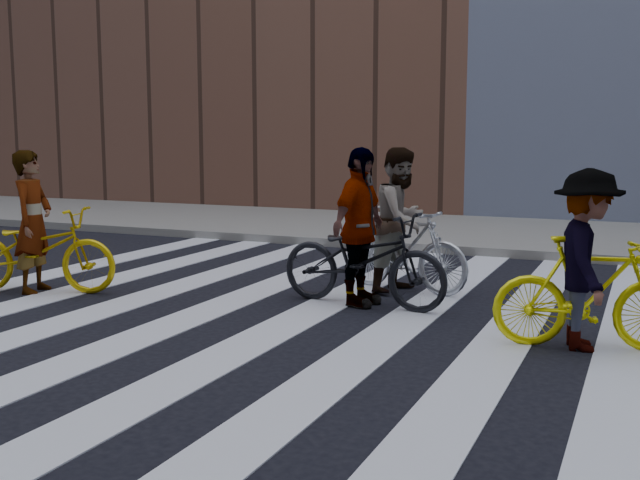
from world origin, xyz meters
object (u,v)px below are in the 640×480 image
Objects in this scene: bike_yellow_left at (37,250)px; rider_left at (33,222)px; bike_silver_mid at (404,249)px; rider_mid at (401,220)px; rider_rear at (359,227)px; bike_yellow_right at (591,293)px; bike_dark_rear at (363,259)px; rider_right at (586,260)px.

bike_yellow_left is 0.36m from rider_left.
rider_mid reaches higher than bike_silver_mid.
rider_mid is at bearing -4.18° from rider_rear.
bike_silver_mid is 3.01m from bike_yellow_right.
bike_yellow_right is 0.96× the size of rider_mid.
bike_yellow_right is at bearing -101.42° from rider_rear.
rider_left reaches higher than bike_silver_mid.
bike_silver_mid is 0.86× the size of bike_dark_rear.
bike_yellow_left is 1.14× the size of rider_left.
bike_yellow_left is 1.12× the size of rider_mid.
rider_rear is at bearing 59.58° from bike_yellow_right.
rider_left is 6.62m from rider_right.
bike_yellow_left is 1.11× the size of rider_rear.
rider_left is (-6.67, -0.09, 0.37)m from bike_yellow_right.
rider_rear is (-0.05, 0.00, 0.37)m from bike_dark_rear.
bike_yellow_left is 4.16m from bike_dark_rear.
rider_mid reaches higher than rider_right.
rider_mid reaches higher than rider_left.
bike_yellow_left is at bearing 129.04° from bike_silver_mid.
rider_mid reaches higher than bike_yellow_left.
bike_dark_rear is at bearing 59.25° from bike_yellow_right.
bike_yellow_right is (2.38, -1.85, -0.02)m from bike_silver_mid.
bike_silver_mid is at bearing -82.39° from rider_left.
rider_right is 0.91× the size of rider_rear.
bike_yellow_right is 2.70m from bike_dark_rear.
bike_silver_mid is 4.72m from rider_left.
bike_yellow_left reaches higher than bike_yellow_right.
bike_yellow_right is at bearing -105.93° from bike_yellow_left.
rider_left is 4.16m from rider_rear.
bike_silver_mid is 1.03× the size of bike_yellow_right.
rider_left reaches higher than rider_right.
rider_right reaches higher than bike_yellow_right.
bike_yellow_right is at bearing -102.51° from rider_right.
rider_rear is at bearing -93.53° from bike_yellow_left.
bike_silver_mid is 0.98× the size of rider_rear.
bike_yellow_right is 0.98× the size of rider_left.
rider_mid is 1.02m from rider_rear.
bike_yellow_right is at bearing -105.93° from rider_left.
rider_left is at bearing 128.79° from bike_silver_mid.
rider_left reaches higher than bike_yellow_right.
bike_yellow_right is 2.78m from rider_rear.
rider_left is at bearing 129.04° from rider_mid.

